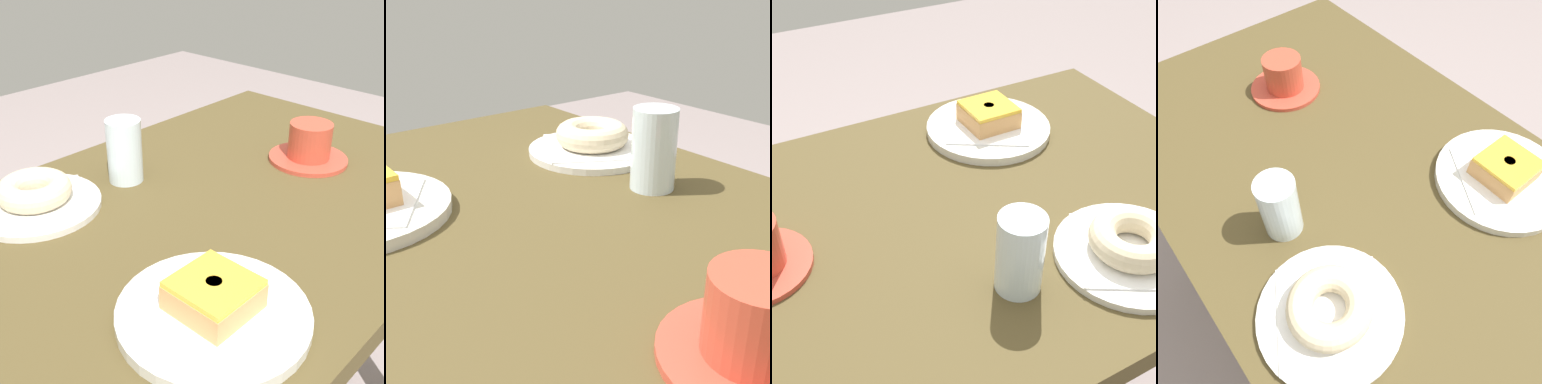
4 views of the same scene
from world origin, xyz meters
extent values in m
cube|color=#4E4122|center=(0.00, 0.00, 0.73)|extent=(1.08, 0.69, 0.04)
cylinder|color=#444D23|center=(-0.48, -0.25, 0.35)|extent=(0.06, 0.06, 0.71)
cylinder|color=silver|center=(0.21, -0.20, 0.75)|extent=(0.22, 0.22, 0.01)
cube|color=white|center=(0.21, -0.20, 0.76)|extent=(0.21, 0.21, 0.00)
torus|color=beige|center=(0.21, -0.20, 0.78)|extent=(0.12, 0.12, 0.04)
cylinder|color=silver|center=(0.21, 0.19, 0.75)|extent=(0.24, 0.24, 0.02)
cube|color=white|center=(0.21, 0.19, 0.76)|extent=(0.21, 0.21, 0.00)
cube|color=tan|center=(0.21, 0.19, 0.78)|extent=(0.09, 0.09, 0.03)
cube|color=yellow|center=(0.21, 0.19, 0.80)|extent=(0.09, 0.09, 0.01)
cylinder|color=tan|center=(0.21, 0.19, 0.80)|extent=(0.02, 0.02, 0.00)
cylinder|color=silver|center=(0.04, -0.17, 0.80)|extent=(0.06, 0.06, 0.12)
cylinder|color=#C74633|center=(-0.26, 0.03, 0.75)|extent=(0.15, 0.15, 0.01)
cylinder|color=#C34531|center=(-0.26, 0.03, 0.79)|extent=(0.08, 0.08, 0.07)
cylinder|color=black|center=(-0.26, 0.03, 0.82)|extent=(0.07, 0.07, 0.00)
camera|label=1|loc=(0.58, 0.50, 1.18)|focal=48.18mm
camera|label=2|loc=(-0.43, 0.34, 1.04)|focal=48.74mm
camera|label=3|loc=(-0.26, -0.57, 1.28)|focal=49.39mm
camera|label=4|loc=(0.36, -0.29, 1.29)|focal=34.60mm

